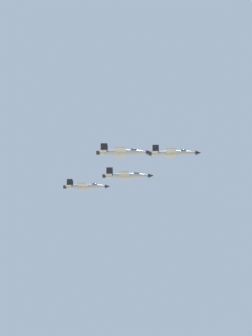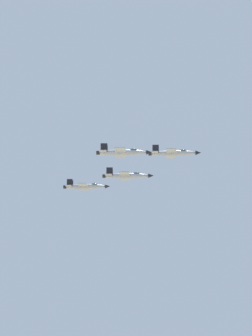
{
  "view_description": "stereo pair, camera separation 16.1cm",
  "coord_description": "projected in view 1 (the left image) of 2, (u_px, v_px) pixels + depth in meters",
  "views": [
    {
      "loc": [
        128.87,
        -136.65,
        99.78
      ],
      "look_at": [
        -43.0,
        -30.0,
        160.27
      ],
      "focal_mm": 66.6,
      "sensor_mm": 36.0,
      "label": 1
    },
    {
      "loc": [
        128.95,
        -136.52,
        99.78
      ],
      "look_at": [
        -43.0,
        -30.0,
        160.27
      ],
      "focal_mm": 66.6,
      "sensor_mm": 36.0,
      "label": 2
    }
  ],
  "objects": [
    {
      "name": "jet_lead",
      "position": [
        174.0,
        153.0,
        204.75
      ],
      "size": [
        12.15,
        15.24,
        3.65
      ],
      "rotation": [
        0.0,
        0.0,
        0.95
      ],
      "color": "#9EA3A8"
    },
    {
      "name": "jet_left_wingman",
      "position": [
        127.0,
        176.0,
        217.4
      ],
      "size": [
        12.19,
        16.05,
        3.79
      ],
      "rotation": [
        0.0,
        0.0,
        0.99
      ],
      "color": "#9EA3A8"
    },
    {
      "name": "jet_left_outer",
      "position": [
        86.0,
        186.0,
        231.07
      ],
      "size": [
        12.21,
        15.39,
        3.68
      ],
      "rotation": [
        0.0,
        0.0,
        0.96
      ],
      "color": "#9EA3A8"
    },
    {
      "name": "jet_right_wingman",
      "position": [
        123.0,
        152.0,
        191.34
      ],
      "size": [
        11.66,
        15.37,
        3.62
      ],
      "rotation": [
        0.0,
        0.0,
        0.99
      ],
      "color": "#9EA3A8"
    }
  ]
}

